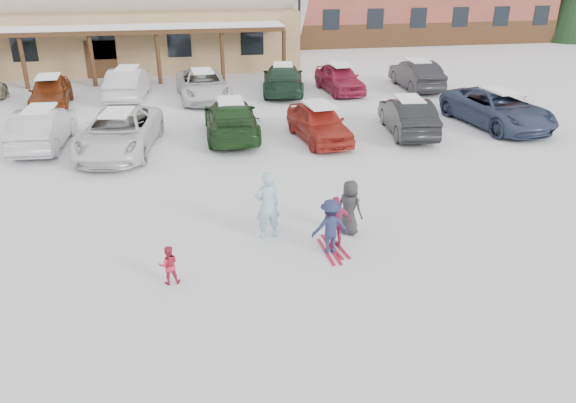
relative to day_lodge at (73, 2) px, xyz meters
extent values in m
plane|color=white|center=(9.00, -27.96, -3.94)|extent=(160.00, 160.00, 0.00)
cube|color=tan|center=(0.00, 0.04, -2.14)|extent=(28.00, 10.00, 3.60)
cube|color=#422814|center=(0.00, -6.16, -1.04)|extent=(25.20, 2.60, 0.25)
cube|color=#422814|center=(25.00, 3.08, -3.04)|extent=(24.00, 0.10, 1.80)
cylinder|color=black|center=(14.21, -3.57, -0.87)|extent=(0.16, 0.16, 6.15)
cylinder|color=black|center=(39.00, 4.04, -3.28)|extent=(0.60, 0.60, 1.32)
cylinder|color=black|center=(15.00, 16.04, -3.40)|extent=(0.60, 0.60, 1.08)
cylinder|color=black|center=(43.00, 18.04, -3.25)|extent=(0.60, 0.60, 1.38)
imported|color=#92B9C9|center=(8.76, -26.95, -3.02)|extent=(0.75, 0.57, 1.85)
imported|color=#BA2139|center=(6.21, -28.80, -3.47)|extent=(0.48, 0.39, 0.95)
imported|color=#1E2346|center=(10.17, -28.05, -3.22)|extent=(0.96, 0.58, 1.45)
cube|color=#A5172E|center=(10.17, -28.05, -3.93)|extent=(0.27, 1.41, 0.03)
imported|color=#B52D5C|center=(10.39, -27.81, -3.24)|extent=(0.87, 0.46, 1.41)
cube|color=#A5172E|center=(10.39, -27.81, -3.93)|extent=(0.41, 1.41, 0.03)
imported|color=#29292B|center=(10.94, -27.09, -3.19)|extent=(0.85, 0.88, 1.52)
imported|color=#AEAFB3|center=(1.30, -17.90, -3.18)|extent=(1.76, 4.66, 1.52)
imported|color=white|center=(4.26, -19.03, -3.18)|extent=(3.29, 5.81, 1.53)
imported|color=#1A3A19|center=(8.57, -17.91, -3.19)|extent=(2.19, 5.20, 1.50)
imported|color=#A6281D|center=(11.99, -18.97, -3.22)|extent=(2.23, 4.44, 1.45)
imported|color=black|center=(15.81, -18.75, -3.20)|extent=(2.09, 4.64, 1.48)
imported|color=#323E5A|center=(20.04, -18.37, -3.16)|extent=(3.42, 5.94, 1.56)
imported|color=maroon|center=(0.34, -11.54, -3.20)|extent=(2.10, 4.50, 1.49)
imported|color=silver|center=(3.94, -10.39, -3.16)|extent=(2.13, 4.89, 1.56)
imported|color=silver|center=(7.70, -11.32, -3.21)|extent=(2.83, 5.42, 1.46)
imported|color=#1A3526|center=(11.95, -10.65, -3.19)|extent=(2.91, 5.47, 1.51)
imported|color=#9F1F40|center=(14.97, -10.98, -3.21)|extent=(2.15, 4.48, 1.47)
imported|color=black|center=(19.32, -10.96, -3.17)|extent=(1.70, 4.70, 1.54)
camera|label=1|loc=(6.94, -40.14, 3.07)|focal=35.00mm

